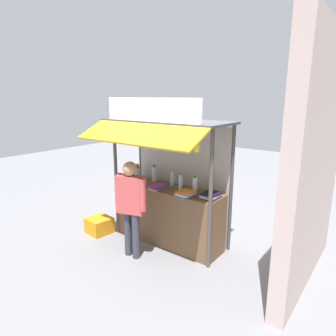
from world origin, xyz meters
name	(u,v)px	position (x,y,z in m)	size (l,w,h in m)	color
ground_plane	(168,241)	(0.00, 0.00, 0.00)	(20.00, 20.00, 0.00)	gray
stall_counter	(168,215)	(0.00, 0.00, 0.50)	(1.96, 0.56, 1.00)	brown
stall_structure	(171,159)	(0.00, 0.07, 1.49)	(2.16, 1.40, 2.50)	#4C4742
water_bottle_back_right	(154,173)	(-0.47, 0.19, 1.13)	(0.08, 0.08, 0.30)	silver
water_bottle_back_left	(195,184)	(0.49, 0.08, 1.13)	(0.08, 0.08, 0.28)	silver
water_bottle_rear_center	(137,174)	(-0.74, 0.02, 1.12)	(0.07, 0.07, 0.27)	silver
water_bottle_right	(180,183)	(0.23, 0.04, 1.11)	(0.07, 0.07, 0.25)	silver
water_bottle_front_left	(172,179)	(-0.02, 0.15, 1.11)	(0.07, 0.07, 0.24)	silver
water_bottle_far_left	(138,171)	(-0.88, 0.19, 1.12)	(0.07, 0.07, 0.26)	silver
magazine_stack_center	(157,187)	(-0.12, -0.14, 1.02)	(0.24, 0.32, 0.05)	yellow
magazine_stack_far_right	(211,195)	(0.83, -0.01, 1.04)	(0.26, 0.30, 0.08)	black
magazine_stack_front_right	(134,183)	(-0.61, -0.20, 1.02)	(0.22, 0.28, 0.04)	black
magazine_stack_left	(185,194)	(0.49, -0.20, 1.04)	(0.26, 0.29, 0.09)	green
banana_bunch_rightmost	(136,142)	(-0.36, -0.38, 1.80)	(0.09, 0.09, 0.29)	#332D23
banana_bunch_leftmost	(183,145)	(0.57, -0.38, 1.84)	(0.09, 0.09, 0.24)	#332D23
banana_bunch_inner_right	(126,139)	(-0.59, -0.38, 1.82)	(0.10, 0.10, 0.28)	#332D23
banana_bunch_inner_left	(197,148)	(0.79, -0.38, 1.83)	(0.10, 0.10, 0.26)	#332D23
vendor_person	(131,201)	(-0.15, -0.74, 0.94)	(0.59, 0.31, 1.57)	#383842
plastic_crate	(99,225)	(-1.25, -0.51, 0.14)	(0.41, 0.41, 0.29)	orange
neighbour_wall	(315,163)	(2.18, 0.30, 1.67)	(0.20, 2.40, 3.35)	beige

